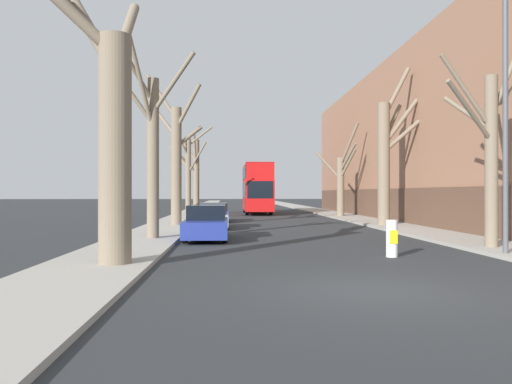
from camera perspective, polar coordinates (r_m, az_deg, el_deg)
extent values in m
plane|color=#2B2D30|center=(10.36, 13.68, -10.85)|extent=(300.00, 300.00, 0.00)
cube|color=#A39E93|center=(59.87, -6.37, -1.89)|extent=(2.82, 120.00, 0.12)
cube|color=#A39E93|center=(60.49, 5.73, -1.88)|extent=(2.82, 120.00, 0.12)
cube|color=#93664C|center=(39.44, 20.45, 5.14)|extent=(10.00, 41.93, 11.06)
cube|color=brown|center=(37.56, 13.42, -1.36)|extent=(0.12, 41.09, 2.21)
cylinder|color=#7A6B56|center=(13.35, -15.81, 4.47)|extent=(0.84, 0.84, 5.99)
cylinder|color=#7A6B56|center=(14.28, -20.21, 18.66)|extent=(2.33, 0.44, 2.34)
cylinder|color=#7A6B56|center=(13.91, -19.95, 18.37)|extent=(2.08, 1.05, 1.88)
cylinder|color=#7A6B56|center=(15.27, -14.66, 17.02)|extent=(0.30, 2.83, 2.72)
cylinder|color=#7A6B56|center=(14.50, -19.35, 18.62)|extent=(2.14, 0.75, 3.28)
cylinder|color=#7A6B56|center=(20.53, -11.69, 3.64)|extent=(0.48, 0.48, 6.54)
cylinder|color=#7A6B56|center=(20.26, -12.96, 11.93)|extent=(0.89, 1.67, 3.49)
cylinder|color=#7A6B56|center=(20.53, -12.97, 12.13)|extent=(0.97, 1.19, 1.53)
cylinder|color=#7A6B56|center=(20.34, -9.46, 12.18)|extent=(1.91, 1.22, 2.30)
cylinder|color=#7A6B56|center=(20.75, -13.85, 10.58)|extent=(1.66, 0.65, 2.25)
cylinder|color=#7A6B56|center=(28.67, -9.10, 2.81)|extent=(0.60, 0.60, 6.78)
cylinder|color=#7A6B56|center=(29.06, -7.68, 6.28)|extent=(1.58, 0.87, 1.36)
cylinder|color=#7A6B56|center=(30.08, -10.42, 7.92)|extent=(1.85, 2.36, 2.23)
cylinder|color=#7A6B56|center=(29.83, -10.73, 10.62)|extent=(2.05, 1.41, 2.84)
cylinder|color=#7A6B56|center=(28.43, -7.79, 9.61)|extent=(1.66, 1.36, 2.46)
cylinder|color=#7A6B56|center=(37.47, -7.76, 1.51)|extent=(0.41, 0.41, 5.98)
cylinder|color=#7A6B56|center=(37.17, -6.76, 3.91)|extent=(1.51, 0.84, 2.33)
cylinder|color=#7A6B56|center=(37.81, -6.40, 6.35)|extent=(1.87, 0.53, 1.56)
cylinder|color=#7A6B56|center=(37.18, -8.46, 5.57)|extent=(1.02, 1.16, 1.99)
cylinder|color=#7A6B56|center=(38.81, -8.82, 3.99)|extent=(1.79, 2.53, 1.88)
cylinder|color=#7A6B56|center=(38.13, -7.77, 3.83)|extent=(0.27, 1.31, 1.71)
cylinder|color=#7A6B56|center=(45.56, -6.84, 1.72)|extent=(0.55, 0.55, 6.76)
cylinder|color=#7A6B56|center=(44.95, -6.97, 4.72)|extent=(0.31, 1.69, 3.29)
cylinder|color=#7A6B56|center=(46.77, -7.81, 4.86)|extent=(1.94, 2.22, 2.46)
cylinder|color=#7A6B56|center=(45.06, -8.10, 3.55)|extent=(2.11, 1.50, 2.20)
cylinder|color=#7A6B56|center=(18.57, 25.30, 3.03)|extent=(0.43, 0.43, 5.89)
cylinder|color=#7A6B56|center=(17.71, 23.31, 8.40)|extent=(2.20, 1.42, 1.86)
cylinder|color=#7A6B56|center=(18.28, 22.92, 10.49)|extent=(2.01, 0.50, 2.47)
cylinder|color=#7A6B56|center=(19.04, 23.00, 8.27)|extent=(1.23, 1.39, 1.41)
cylinder|color=#7A6B56|center=(19.44, 26.88, 11.86)|extent=(1.55, 0.51, 3.10)
cylinder|color=#7A6B56|center=(19.80, 25.26, 8.19)|extent=(1.16, 2.02, 1.77)
cylinder|color=#7A6B56|center=(29.34, 14.39, 3.02)|extent=(0.69, 0.69, 7.06)
cylinder|color=#7A6B56|center=(30.18, 15.27, 7.59)|extent=(1.54, 1.20, 2.36)
cylinder|color=#7A6B56|center=(30.17, 15.73, 10.85)|extent=(1.75, 0.43, 2.98)
cylinder|color=#7A6B56|center=(29.78, 16.18, 7.65)|extent=(2.09, 0.44, 2.71)
cylinder|color=#7A6B56|center=(29.56, 16.28, 6.11)|extent=(2.10, 0.71, 1.89)
cylinder|color=#7A6B56|center=(39.97, 9.63, 0.52)|extent=(0.58, 0.58, 4.73)
cylinder|color=#7A6B56|center=(39.12, 10.45, 3.88)|extent=(0.91, 2.28, 2.18)
cylinder|color=#7A6B56|center=(39.29, 10.59, 5.35)|extent=(1.15, 2.20, 3.24)
cylinder|color=#7A6B56|center=(39.16, 10.46, 3.18)|extent=(0.96, 2.15, 2.32)
cylinder|color=#7A6B56|center=(40.24, 8.31, 2.96)|extent=(1.94, 1.05, 2.25)
cube|color=red|center=(46.40, 0.11, -0.42)|extent=(2.40, 10.28, 2.65)
cube|color=red|center=(46.44, 0.11, 2.08)|extent=(2.36, 10.07, 1.40)
cube|color=#A91111|center=(46.47, 0.11, 3.02)|extent=(2.36, 10.07, 0.12)
cube|color=black|center=(46.40, 0.11, 0.22)|extent=(2.43, 9.05, 1.38)
cube|color=black|center=(46.44, 0.11, 2.17)|extent=(2.43, 9.05, 1.06)
cube|color=black|center=(41.29, 0.50, 0.26)|extent=(2.16, 0.06, 1.45)
cylinder|color=black|center=(43.30, -1.03, -1.97)|extent=(0.30, 1.04, 1.04)
cylinder|color=black|center=(43.42, 1.69, -1.96)|extent=(0.30, 1.04, 1.04)
cylinder|color=black|center=(49.25, -1.28, -1.74)|extent=(0.30, 1.04, 1.04)
cylinder|color=black|center=(49.36, 1.12, -1.74)|extent=(0.30, 1.04, 1.04)
cube|color=navy|center=(20.65, -5.68, -4.06)|extent=(1.74, 4.54, 0.65)
cube|color=black|center=(20.89, -5.65, -2.30)|extent=(1.53, 2.36, 0.59)
cylinder|color=black|center=(19.36, -8.11, -4.92)|extent=(0.20, 0.61, 0.61)
cylinder|color=black|center=(19.29, -3.61, -4.94)|extent=(0.20, 0.61, 0.61)
cylinder|color=black|center=(22.07, -7.49, -4.33)|extent=(0.20, 0.61, 0.61)
cylinder|color=black|center=(22.00, -3.54, -4.34)|extent=(0.20, 0.61, 0.61)
cube|color=#9EA3AD|center=(27.03, -5.07, -3.17)|extent=(1.79, 3.97, 0.61)
cube|color=black|center=(27.25, -5.05, -1.89)|extent=(1.58, 2.06, 0.58)
cylinder|color=black|center=(25.89, -6.90, -3.64)|extent=(0.20, 0.67, 0.67)
cylinder|color=black|center=(25.84, -3.41, -3.65)|extent=(0.20, 0.67, 0.67)
cylinder|color=black|center=(28.27, -6.58, -3.34)|extent=(0.20, 0.67, 0.67)
cylinder|color=black|center=(28.21, -3.39, -3.35)|extent=(0.20, 0.67, 0.67)
cube|color=navy|center=(33.51, -4.69, -2.61)|extent=(1.85, 4.42, 0.57)
cube|color=black|center=(33.76, -4.68, -1.68)|extent=(1.63, 2.30, 0.51)
cylinder|color=black|center=(32.23, -6.21, -2.98)|extent=(0.20, 0.63, 0.63)
cylinder|color=black|center=(32.18, -3.30, -2.98)|extent=(0.20, 0.63, 0.63)
cylinder|color=black|center=(34.88, -5.97, -2.76)|extent=(0.20, 0.63, 0.63)
cylinder|color=black|center=(34.83, -3.28, -2.76)|extent=(0.20, 0.63, 0.63)
cylinder|color=#4C4F54|center=(16.88, 26.61, 7.15)|extent=(0.16, 0.16, 8.12)
cylinder|color=white|center=(15.61, 15.26, -5.14)|extent=(0.34, 0.34, 1.12)
cube|color=yellow|center=(15.44, 15.47, -4.99)|extent=(0.24, 0.01, 0.40)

